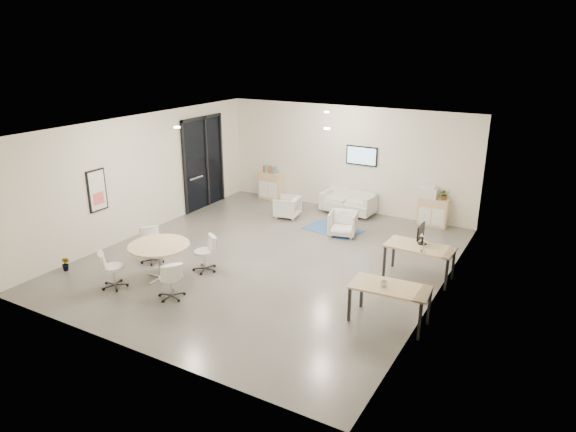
{
  "coord_description": "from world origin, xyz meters",
  "views": [
    {
      "loc": [
        6.05,
        -9.77,
        5.02
      ],
      "look_at": [
        0.27,
        0.4,
        1.01
      ],
      "focal_mm": 32.0,
      "sensor_mm": 36.0,
      "label": 1
    }
  ],
  "objects_px": {
    "desk_rear": "(420,249)",
    "loveseat": "(349,203)",
    "sideboard_left": "(271,186)",
    "desk_front": "(390,290)",
    "round_table": "(159,248)",
    "armchair_left": "(287,206)",
    "armchair_right": "(343,222)",
    "sideboard_right": "(433,212)"
  },
  "relations": [
    {
      "from": "desk_rear",
      "to": "loveseat",
      "type": "bearing_deg",
      "value": 133.9
    },
    {
      "from": "desk_front",
      "to": "round_table",
      "type": "relative_size",
      "value": 1.12
    },
    {
      "from": "sideboard_left",
      "to": "sideboard_right",
      "type": "bearing_deg",
      "value": 0.04
    },
    {
      "from": "armchair_left",
      "to": "round_table",
      "type": "height_order",
      "value": "round_table"
    },
    {
      "from": "sideboard_left",
      "to": "desk_rear",
      "type": "xyz_separation_m",
      "value": [
        6.02,
        -3.58,
        0.25
      ]
    },
    {
      "from": "sideboard_left",
      "to": "loveseat",
      "type": "bearing_deg",
      "value": -3.36
    },
    {
      "from": "armchair_left",
      "to": "desk_rear",
      "type": "height_order",
      "value": "desk_rear"
    },
    {
      "from": "armchair_right",
      "to": "desk_front",
      "type": "xyz_separation_m",
      "value": [
        2.6,
        -3.77,
        0.31
      ]
    },
    {
      "from": "armchair_left",
      "to": "round_table",
      "type": "xyz_separation_m",
      "value": [
        -0.36,
        -5.03,
        0.38
      ]
    },
    {
      "from": "loveseat",
      "to": "armchair_right",
      "type": "height_order",
      "value": "armchair_right"
    },
    {
      "from": "loveseat",
      "to": "round_table",
      "type": "distance_m",
      "value": 6.53
    },
    {
      "from": "sideboard_right",
      "to": "sideboard_left",
      "type": "bearing_deg",
      "value": -179.96
    },
    {
      "from": "desk_front",
      "to": "sideboard_right",
      "type": "bearing_deg",
      "value": 92.46
    },
    {
      "from": "armchair_right",
      "to": "desk_rear",
      "type": "distance_m",
      "value": 3.02
    },
    {
      "from": "round_table",
      "to": "desk_front",
      "type": "bearing_deg",
      "value": 7.77
    },
    {
      "from": "armchair_right",
      "to": "round_table",
      "type": "relative_size",
      "value": 0.55
    },
    {
      "from": "loveseat",
      "to": "armchair_left",
      "type": "bearing_deg",
      "value": -135.78
    },
    {
      "from": "sideboard_right",
      "to": "round_table",
      "type": "relative_size",
      "value": 0.61
    },
    {
      "from": "sideboard_right",
      "to": "desk_front",
      "type": "bearing_deg",
      "value": -83.23
    },
    {
      "from": "sideboard_right",
      "to": "desk_rear",
      "type": "relative_size",
      "value": 0.55
    },
    {
      "from": "armchair_left",
      "to": "desk_front",
      "type": "xyz_separation_m",
      "value": [
        4.66,
        -4.34,
        0.33
      ]
    },
    {
      "from": "armchair_right",
      "to": "desk_rear",
      "type": "xyz_separation_m",
      "value": [
        2.54,
        -1.61,
        0.32
      ]
    },
    {
      "from": "armchair_left",
      "to": "desk_rear",
      "type": "xyz_separation_m",
      "value": [
        4.6,
        -2.18,
        0.34
      ]
    },
    {
      "from": "loveseat",
      "to": "armchair_right",
      "type": "relative_size",
      "value": 2.22
    },
    {
      "from": "desk_rear",
      "to": "desk_front",
      "type": "bearing_deg",
      "value": -86.99
    },
    {
      "from": "sideboard_left",
      "to": "armchair_left",
      "type": "relative_size",
      "value": 1.27
    },
    {
      "from": "sideboard_right",
      "to": "desk_rear",
      "type": "distance_m",
      "value": 3.65
    },
    {
      "from": "sideboard_left",
      "to": "armchair_right",
      "type": "relative_size",
      "value": 1.2
    },
    {
      "from": "armchair_left",
      "to": "desk_front",
      "type": "distance_m",
      "value": 6.38
    },
    {
      "from": "sideboard_right",
      "to": "desk_rear",
      "type": "height_order",
      "value": "sideboard_right"
    },
    {
      "from": "armchair_right",
      "to": "desk_rear",
      "type": "height_order",
      "value": "desk_rear"
    },
    {
      "from": "armchair_left",
      "to": "armchair_right",
      "type": "xyz_separation_m",
      "value": [
        2.06,
        -0.57,
        0.02
      ]
    },
    {
      "from": "loveseat",
      "to": "round_table",
      "type": "xyz_separation_m",
      "value": [
        -1.81,
        -6.26,
        0.41
      ]
    },
    {
      "from": "sideboard_left",
      "to": "desk_rear",
      "type": "relative_size",
      "value": 0.59
    },
    {
      "from": "loveseat",
      "to": "desk_rear",
      "type": "bearing_deg",
      "value": -43.33
    },
    {
      "from": "loveseat",
      "to": "desk_front",
      "type": "height_order",
      "value": "desk_front"
    },
    {
      "from": "sideboard_right",
      "to": "armchair_right",
      "type": "bearing_deg",
      "value": -134.24
    },
    {
      "from": "sideboard_left",
      "to": "round_table",
      "type": "bearing_deg",
      "value": -80.56
    },
    {
      "from": "armchair_right",
      "to": "loveseat",
      "type": "bearing_deg",
      "value": 94.86
    },
    {
      "from": "sideboard_right",
      "to": "round_table",
      "type": "height_order",
      "value": "sideboard_right"
    },
    {
      "from": "sideboard_right",
      "to": "round_table",
      "type": "distance_m",
      "value": 7.76
    },
    {
      "from": "loveseat",
      "to": "round_table",
      "type": "bearing_deg",
      "value": -102.11
    }
  ]
}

